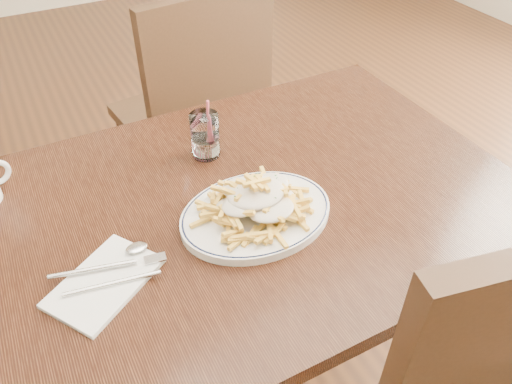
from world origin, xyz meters
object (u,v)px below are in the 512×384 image
table (241,226)px  water_glass (205,138)px  chair_far (198,107)px  loaded_fries (256,197)px  fries_plate (256,214)px

table → water_glass: size_ratio=8.21×
table → chair_far: bearing=75.8°
table → loaded_fries: size_ratio=4.55×
table → loaded_fries: bearing=-87.2°
chair_far → loaded_fries: size_ratio=3.66×
table → chair_far: (0.18, 0.72, -0.12)m
fries_plate → loaded_fries: 0.04m
table → loaded_fries: 0.15m
table → chair_far: 0.75m
loaded_fries → water_glass: 0.25m
chair_far → loaded_fries: chair_far is taller
chair_far → fries_plate: (-0.18, -0.79, 0.21)m
table → water_glass: water_glass is taller
chair_far → fries_plate: bearing=-102.8°
loaded_fries → water_glass: (-0.00, 0.25, -0.01)m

